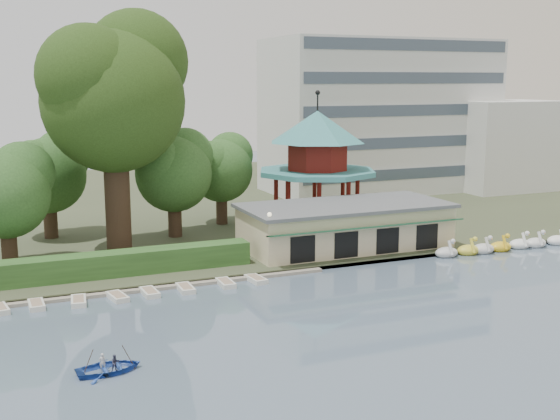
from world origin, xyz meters
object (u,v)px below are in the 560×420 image
pavilion (317,156)px  dock (105,292)px  big_tree (114,88)px  rowboat_with_passengers (109,364)px  boathouse (345,225)px

pavilion → dock: bearing=-148.3°
big_tree → rowboat_with_passengers: size_ratio=4.21×
dock → big_tree: big_tree is taller
boathouse → pavilion: size_ratio=1.38×
dock → rowboat_with_passengers: 14.22m
pavilion → big_tree: (-20.84, -3.81, 6.96)m
pavilion → rowboat_with_passengers: 39.49m
dock → pavilion: 29.14m
dock → pavilion: bearing=31.7°
big_tree → dock: bearing=-106.1°
pavilion → rowboat_with_passengers: (-26.02, -28.87, -6.99)m
boathouse → big_tree: (-18.84, 6.22, 12.08)m
dock → rowboat_with_passengers: rowboat_with_passengers is taller
dock → boathouse: size_ratio=1.83×
boathouse → pavilion: 11.43m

